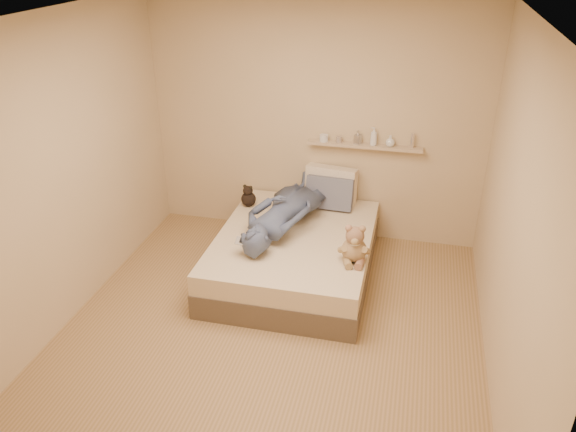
% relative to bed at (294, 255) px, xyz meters
% --- Properties ---
extents(room, '(3.80, 3.80, 3.80)m').
position_rel_bed_xyz_m(room, '(0.00, -0.93, 1.08)').
color(room, '#A17C53').
rests_on(room, ground).
extents(bed, '(1.50, 1.90, 0.45)m').
position_rel_bed_xyz_m(bed, '(0.00, 0.00, 0.00)').
color(bed, brown).
rests_on(bed, floor).
extents(game_console, '(0.19, 0.09, 0.06)m').
position_rel_bed_xyz_m(game_console, '(-0.35, -0.51, 0.39)').
color(game_console, silver).
rests_on(game_console, bed).
extents(teddy_bear, '(0.31, 0.30, 0.38)m').
position_rel_bed_xyz_m(teddy_bear, '(0.63, -0.36, 0.38)').
color(teddy_bear, '#A4845A').
rests_on(teddy_bear, bed).
extents(dark_plush, '(0.16, 0.16, 0.25)m').
position_rel_bed_xyz_m(dark_plush, '(-0.63, 0.52, 0.33)').
color(dark_plush, black).
rests_on(dark_plush, bed).
extents(pillow_cream, '(0.57, 0.29, 0.42)m').
position_rel_bed_xyz_m(pillow_cream, '(0.22, 0.83, 0.43)').
color(pillow_cream, beige).
rests_on(pillow_cream, bed).
extents(pillow_grey, '(0.51, 0.25, 0.37)m').
position_rel_bed_xyz_m(pillow_grey, '(0.23, 0.69, 0.40)').
color(pillow_grey, slate).
rests_on(pillow_grey, bed).
extents(person, '(0.90, 1.63, 0.37)m').
position_rel_bed_xyz_m(person, '(-0.13, 0.17, 0.41)').
color(person, '#45526D').
rests_on(person, bed).
extents(wall_shelf, '(1.20, 0.12, 0.03)m').
position_rel_bed_xyz_m(wall_shelf, '(0.55, 0.91, 0.88)').
color(wall_shelf, tan).
rests_on(wall_shelf, wall_back).
extents(shelf_bottles, '(0.98, 0.13, 0.19)m').
position_rel_bed_xyz_m(shelf_bottles, '(0.57, 0.91, 0.96)').
color(shelf_bottles, silver).
rests_on(shelf_bottles, wall_shelf).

